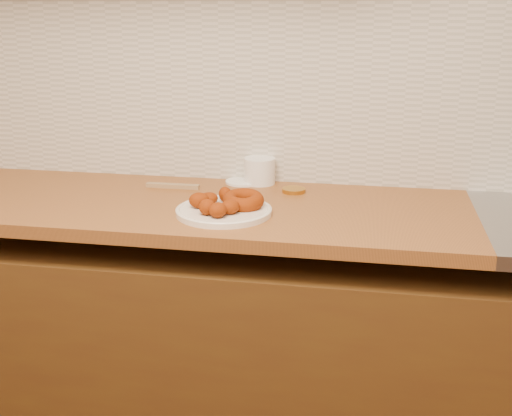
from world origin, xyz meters
name	(u,v)px	position (x,y,z in m)	size (l,w,h in m)	color
wall_back	(320,49)	(0.00, 2.00, 1.35)	(4.00, 0.02, 2.70)	#C5B297
base_cabinet	(303,357)	(0.00, 1.69, 0.39)	(3.60, 0.60, 0.77)	#4E3212
butcher_block	(106,203)	(-0.65, 1.69, 0.88)	(2.30, 0.62, 0.04)	#975525
backsplash	(319,96)	(0.00, 1.99, 1.20)	(3.60, 0.02, 0.60)	beige
donut_plate	(224,211)	(-0.24, 1.59, 0.91)	(0.28, 0.28, 0.02)	white
ring_donut	(243,200)	(-0.18, 1.61, 0.94)	(0.12, 0.12, 0.04)	#862E09
fried_dough_chunks	(214,203)	(-0.26, 1.57, 0.94)	(0.18, 0.21, 0.05)	#862E09
plastic_tub	(260,171)	(-0.19, 1.94, 0.94)	(0.11, 0.11, 0.09)	white
tub_lid	(243,182)	(-0.25, 1.94, 0.90)	(0.12, 0.12, 0.01)	white
brass_jar_lid	(294,190)	(-0.06, 1.85, 0.91)	(0.08, 0.08, 0.01)	#BD892B
wooden_utensil	(173,186)	(-0.47, 1.83, 0.91)	(0.18, 0.02, 0.01)	#987950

